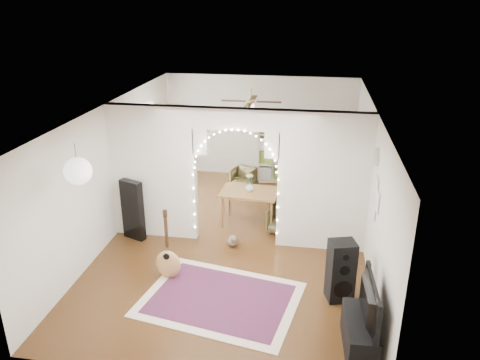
# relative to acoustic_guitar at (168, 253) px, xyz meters

# --- Properties ---
(floor) EXTENTS (7.50, 7.50, 0.00)m
(floor) POSITION_rel_acoustic_guitar_xyz_m (0.94, 1.54, -0.48)
(floor) COLOR black
(floor) RESTS_ON ground
(ceiling) EXTENTS (5.00, 7.50, 0.02)m
(ceiling) POSITION_rel_acoustic_guitar_xyz_m (0.94, 1.54, 2.22)
(ceiling) COLOR white
(ceiling) RESTS_ON wall_back
(wall_back) EXTENTS (5.00, 0.02, 2.70)m
(wall_back) POSITION_rel_acoustic_guitar_xyz_m (0.94, 5.29, 0.87)
(wall_back) COLOR silver
(wall_back) RESTS_ON floor
(wall_front) EXTENTS (5.00, 0.02, 2.70)m
(wall_front) POSITION_rel_acoustic_guitar_xyz_m (0.94, -2.21, 0.87)
(wall_front) COLOR silver
(wall_front) RESTS_ON floor
(wall_left) EXTENTS (0.02, 7.50, 2.70)m
(wall_left) POSITION_rel_acoustic_guitar_xyz_m (-1.56, 1.54, 0.87)
(wall_left) COLOR silver
(wall_left) RESTS_ON floor
(wall_right) EXTENTS (0.02, 7.50, 2.70)m
(wall_right) POSITION_rel_acoustic_guitar_xyz_m (3.44, 1.54, 0.87)
(wall_right) COLOR silver
(wall_right) RESTS_ON floor
(divider_wall) EXTENTS (5.00, 0.20, 2.70)m
(divider_wall) POSITION_rel_acoustic_guitar_xyz_m (0.94, 1.54, 0.94)
(divider_wall) COLOR silver
(divider_wall) RESTS_ON floor
(fairy_lights) EXTENTS (1.64, 0.04, 1.60)m
(fairy_lights) POSITION_rel_acoustic_guitar_xyz_m (0.94, 1.41, 1.07)
(fairy_lights) COLOR #FFEABF
(fairy_lights) RESTS_ON divider_wall
(window) EXTENTS (0.04, 1.20, 1.40)m
(window) POSITION_rel_acoustic_guitar_xyz_m (-1.53, 3.34, 1.02)
(window) COLOR white
(window) RESTS_ON wall_left
(wall_clock) EXTENTS (0.03, 0.31, 0.31)m
(wall_clock) POSITION_rel_acoustic_guitar_xyz_m (3.42, 0.94, 1.62)
(wall_clock) COLOR white
(wall_clock) RESTS_ON wall_right
(picture_frames) EXTENTS (0.02, 0.50, 0.70)m
(picture_frames) POSITION_rel_acoustic_guitar_xyz_m (3.42, 0.54, 1.02)
(picture_frames) COLOR white
(picture_frames) RESTS_ON wall_right
(paper_lantern) EXTENTS (0.40, 0.40, 0.40)m
(paper_lantern) POSITION_rel_acoustic_guitar_xyz_m (-0.96, -0.86, 1.77)
(paper_lantern) COLOR white
(paper_lantern) RESTS_ON ceiling
(ceiling_fan) EXTENTS (1.10, 1.10, 0.30)m
(ceiling_fan) POSITION_rel_acoustic_guitar_xyz_m (0.94, 3.54, 1.92)
(ceiling_fan) COLOR #A88C38
(ceiling_fan) RESTS_ON ceiling
(area_rug) EXTENTS (2.75, 2.27, 0.02)m
(area_rug) POSITION_rel_acoustic_guitar_xyz_m (1.01, -0.48, -0.48)
(area_rug) COLOR maroon
(area_rug) RESTS_ON floor
(guitar_case) EXTENTS (0.50, 0.33, 1.24)m
(guitar_case) POSITION_rel_acoustic_guitar_xyz_m (-1.12, 1.29, 0.14)
(guitar_case) COLOR black
(guitar_case) RESTS_ON floor
(acoustic_guitar) EXTENTS (0.45, 0.17, 1.11)m
(acoustic_guitar) POSITION_rel_acoustic_guitar_xyz_m (0.00, 0.00, 0.00)
(acoustic_guitar) COLOR #B58648
(acoustic_guitar) RESTS_ON floor
(tabby_cat) EXTENTS (0.27, 0.44, 0.29)m
(tabby_cat) POSITION_rel_acoustic_guitar_xyz_m (0.91, 1.27, -0.37)
(tabby_cat) COLOR brown
(tabby_cat) RESTS_ON floor
(floor_speaker) EXTENTS (0.48, 0.44, 1.03)m
(floor_speaker) POSITION_rel_acoustic_guitar_xyz_m (2.91, -0.14, 0.03)
(floor_speaker) COLOR black
(floor_speaker) RESTS_ON floor
(media_console) EXTENTS (0.45, 1.02, 0.50)m
(media_console) POSITION_rel_acoustic_guitar_xyz_m (3.14, -1.31, -0.23)
(media_console) COLOR black
(media_console) RESTS_ON floor
(tv) EXTENTS (0.20, 1.08, 0.62)m
(tv) POSITION_rel_acoustic_guitar_xyz_m (3.14, -1.31, 0.33)
(tv) COLOR black
(tv) RESTS_ON media_console
(bookcase) EXTENTS (1.70, 0.77, 1.68)m
(bookcase) POSITION_rel_acoustic_guitar_xyz_m (1.77, 5.04, 0.36)
(bookcase) COLOR beige
(bookcase) RESTS_ON floor
(dining_table) EXTENTS (1.24, 0.87, 0.76)m
(dining_table) POSITION_rel_acoustic_guitar_xyz_m (1.09, 2.31, 0.20)
(dining_table) COLOR brown
(dining_table) RESTS_ON floor
(flower_vase) EXTENTS (0.19, 0.19, 0.19)m
(flower_vase) POSITION_rel_acoustic_guitar_xyz_m (1.09, 2.31, 0.37)
(flower_vase) COLOR silver
(flower_vase) RESTS_ON dining_table
(dining_chair_left) EXTENTS (0.68, 0.69, 0.51)m
(dining_chair_left) POSITION_rel_acoustic_guitar_xyz_m (0.65, 4.34, -0.23)
(dining_chair_left) COLOR brown
(dining_chair_left) RESTS_ON floor
(dining_chair_right) EXTENTS (0.68, 0.69, 0.53)m
(dining_chair_right) POSITION_rel_acoustic_guitar_xyz_m (1.82, 2.04, -0.22)
(dining_chair_right) COLOR brown
(dining_chair_right) RESTS_ON floor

